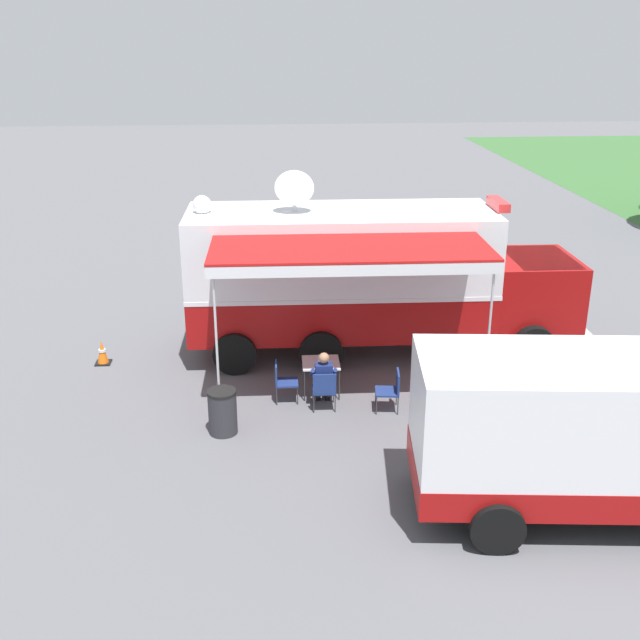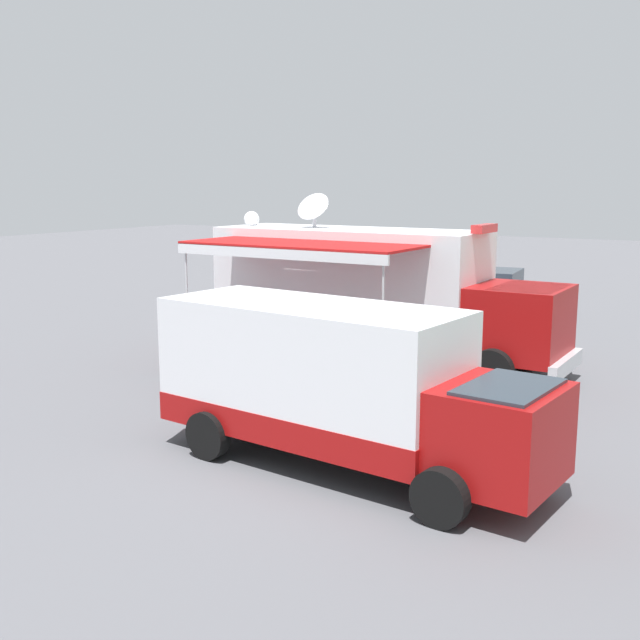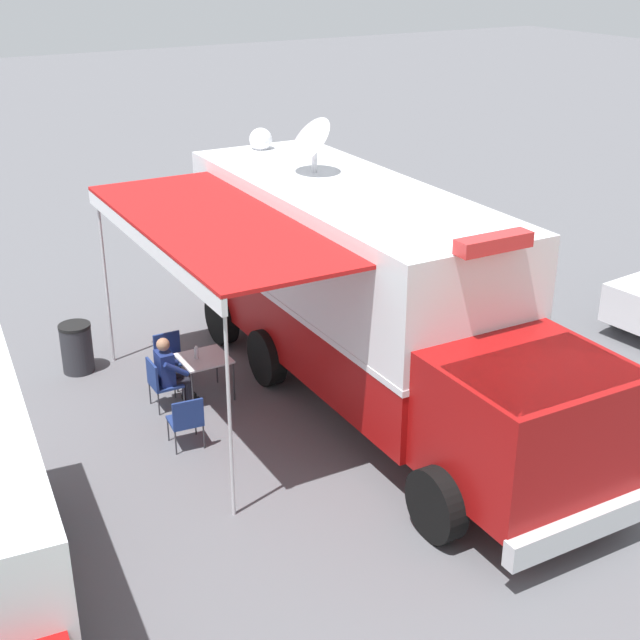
% 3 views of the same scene
% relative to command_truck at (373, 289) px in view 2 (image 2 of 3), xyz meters
% --- Properties ---
extents(ground_plane, '(100.00, 100.00, 0.00)m').
position_rel_command_truck_xyz_m(ground_plane, '(-0.05, -0.75, -1.94)').
color(ground_plane, '#5B5B60').
extents(lot_stripe, '(0.21, 4.80, 0.01)m').
position_rel_command_truck_xyz_m(lot_stripe, '(-2.99, 2.07, -1.94)').
color(lot_stripe, silver).
rests_on(lot_stripe, ground).
extents(command_truck, '(4.96, 9.54, 4.53)m').
position_rel_command_truck_xyz_m(command_truck, '(0.00, 0.00, 0.00)').
color(command_truck, '#9E0F0F').
rests_on(command_truck, ground).
extents(folding_table, '(0.82, 0.82, 0.73)m').
position_rel_command_truck_xyz_m(folding_table, '(2.33, -1.40, -1.27)').
color(folding_table, silver).
rests_on(folding_table, ground).
extents(water_bottle, '(0.07, 0.07, 0.22)m').
position_rel_command_truck_xyz_m(water_bottle, '(2.44, -1.43, -1.11)').
color(water_bottle, silver).
rests_on(water_bottle, folding_table).
extents(folding_chair_at_table, '(0.49, 0.49, 0.87)m').
position_rel_command_truck_xyz_m(folding_chair_at_table, '(3.13, -1.39, -1.43)').
color(folding_chair_at_table, navy).
rests_on(folding_chair_at_table, ground).
extents(folding_chair_beside_table, '(0.49, 0.49, 0.87)m').
position_rel_command_truck_xyz_m(folding_chair_beside_table, '(2.62, -2.25, -1.43)').
color(folding_chair_beside_table, navy).
rests_on(folding_chair_beside_table, ground).
extents(folding_chair_spare_by_truck, '(0.53, 0.53, 0.87)m').
position_rel_command_truck_xyz_m(folding_chair_spare_by_truck, '(3.23, 0.01, -1.43)').
color(folding_chair_spare_by_truck, navy).
rests_on(folding_chair_spare_by_truck, ground).
extents(seated_responder, '(0.67, 0.56, 1.25)m').
position_rel_command_truck_xyz_m(seated_responder, '(2.94, -1.39, -1.29)').
color(seated_responder, navy).
rests_on(seated_responder, ground).
extents(trash_bin, '(0.57, 0.57, 0.91)m').
position_rel_command_truck_xyz_m(trash_bin, '(3.92, -3.45, -1.49)').
color(trash_bin, '#2D2D33').
rests_on(trash_bin, ground).
extents(traffic_cone, '(0.36, 0.36, 0.58)m').
position_rel_command_truck_xyz_m(traffic_cone, '(0.37, -6.45, -1.66)').
color(traffic_cone, black).
rests_on(traffic_cone, ground).
extents(support_truck, '(2.87, 6.97, 2.70)m').
position_rel_command_truck_xyz_m(support_truck, '(7.03, 2.88, -0.56)').
color(support_truck, white).
rests_on(support_truck, ground).
extents(car_behind_truck, '(4.35, 2.31, 1.76)m').
position_rel_command_truck_xyz_m(car_behind_truck, '(-7.57, 0.82, -1.06)').
color(car_behind_truck, silver).
rests_on(car_behind_truck, ground).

